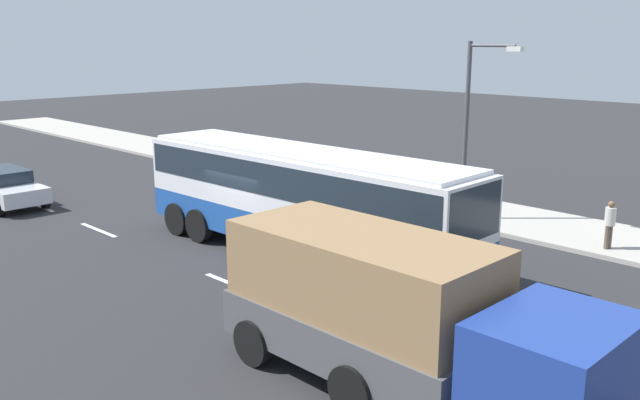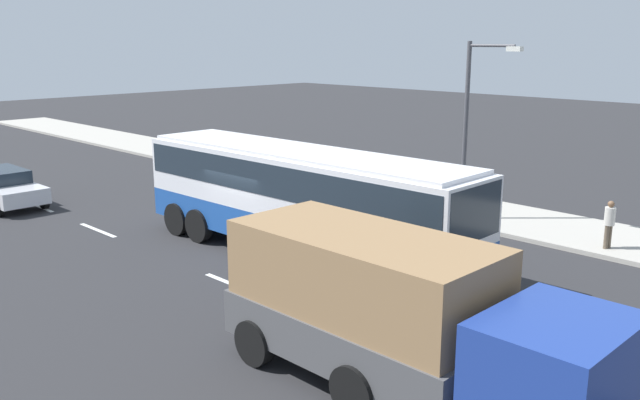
# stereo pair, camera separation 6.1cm
# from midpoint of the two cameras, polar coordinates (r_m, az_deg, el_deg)

# --- Properties ---
(ground_plane) EXTENTS (120.00, 120.00, 0.00)m
(ground_plane) POSITION_cam_midpoint_polar(r_m,az_deg,el_deg) (21.58, -5.44, -4.03)
(ground_plane) COLOR #28282B
(sidewalk_curb) EXTENTS (80.00, 4.00, 0.15)m
(sidewalk_curb) POSITION_cam_midpoint_polar(r_m,az_deg,el_deg) (27.64, 8.42, -0.06)
(sidewalk_curb) COLOR #A8A399
(sidewalk_curb) RESTS_ON ground_plane
(lane_centreline) EXTENTS (25.81, 0.16, 0.01)m
(lane_centreline) POSITION_cam_midpoint_polar(r_m,az_deg,el_deg) (23.70, -16.94, -2.96)
(lane_centreline) COLOR white
(lane_centreline) RESTS_ON ground_plane
(coach_bus) EXTENTS (11.92, 2.89, 3.30)m
(coach_bus) POSITION_cam_midpoint_polar(r_m,az_deg,el_deg) (20.06, -1.59, 0.75)
(coach_bus) COLOR #1E4C9E
(coach_bus) RESTS_ON ground_plane
(cargo_truck) EXTENTS (7.65, 2.70, 2.90)m
(cargo_truck) POSITION_cam_midpoint_polar(r_m,az_deg,el_deg) (12.55, 6.77, -9.52)
(cargo_truck) COLOR navy
(cargo_truck) RESTS_ON ground_plane
(car_silver_hatch) EXTENTS (4.44, 1.95, 1.42)m
(car_silver_hatch) POSITION_cam_midpoint_polar(r_m,az_deg,el_deg) (29.58, -25.10, 1.05)
(car_silver_hatch) COLOR silver
(car_silver_hatch) RESTS_ON ground_plane
(pedestrian_near_curb) EXTENTS (0.32, 0.32, 1.59)m
(pedestrian_near_curb) POSITION_cam_midpoint_polar(r_m,az_deg,el_deg) (27.13, 8.95, 1.80)
(pedestrian_near_curb) COLOR black
(pedestrian_near_curb) RESTS_ON sidewalk_curb
(pedestrian_at_crossing) EXTENTS (0.32, 0.32, 1.51)m
(pedestrian_at_crossing) POSITION_cam_midpoint_polar(r_m,az_deg,el_deg) (22.51, 23.38, -1.70)
(pedestrian_at_crossing) COLOR brown
(pedestrian_at_crossing) RESTS_ON sidewalk_curb
(street_lamp) EXTENTS (2.04, 0.24, 6.25)m
(street_lamp) POSITION_cam_midpoint_polar(r_m,az_deg,el_deg) (24.14, 12.85, 6.83)
(street_lamp) COLOR #47474C
(street_lamp) RESTS_ON sidewalk_curb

